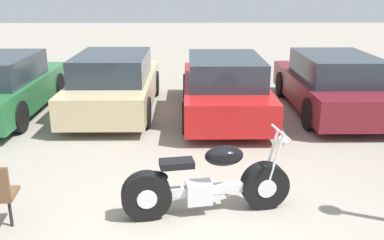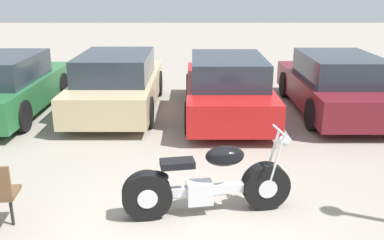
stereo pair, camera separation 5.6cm
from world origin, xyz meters
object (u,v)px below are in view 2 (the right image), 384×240
at_px(parked_car_red, 225,87).
at_px(parked_car_maroon, 333,84).
at_px(motorcycle, 204,184).
at_px(parked_car_green, 4,86).
at_px(parked_car_champagne, 116,83).

bearing_deg(parked_car_red, parked_car_maroon, 5.86).
relative_size(motorcycle, parked_car_maroon, 0.50).
relative_size(parked_car_green, parked_car_red, 1.00).
bearing_deg(motorcycle, parked_car_red, 82.19).
bearing_deg(parked_car_maroon, motorcycle, -123.90).
height_order(parked_car_champagne, parked_car_maroon, same).
relative_size(parked_car_champagne, parked_car_maroon, 1.00).
distance_m(parked_car_green, parked_car_red, 5.19).
relative_size(motorcycle, parked_car_green, 0.50).
distance_m(parked_car_red, parked_car_maroon, 2.61).
bearing_deg(motorcycle, parked_car_maroon, 56.10).
distance_m(parked_car_champagne, parked_car_red, 2.63).
bearing_deg(parked_car_maroon, parked_car_green, -179.14).
xyz_separation_m(motorcycle, parked_car_red, (0.62, 4.51, 0.25)).
relative_size(motorcycle, parked_car_champagne, 0.50).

